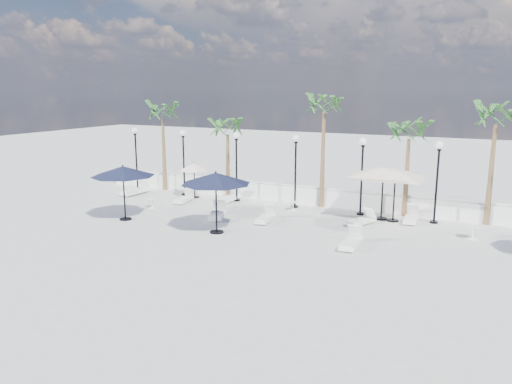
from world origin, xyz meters
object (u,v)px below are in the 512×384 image
at_px(lounger_6, 351,242).
at_px(lounger_7, 411,217).
at_px(parasol_cream_sq_b, 396,170).
at_px(lounger_4, 266,217).
at_px(lounger_5, 361,220).
at_px(lounger_2, 230,197).
at_px(parasol_navy_left, 123,171).
at_px(parasol_cream_sq_a, 384,168).
at_px(parasol_navy_mid, 216,179).
at_px(lounger_3, 217,213).
at_px(parasol_cream_small, 194,167).
at_px(lounger_1, 135,190).
at_px(lounger_0, 184,199).

distance_m(lounger_6, lounger_7, 5.19).
height_order(lounger_7, parasol_cream_sq_b, parasol_cream_sq_b).
distance_m(lounger_4, lounger_6, 5.10).
bearing_deg(lounger_4, lounger_5, 11.07).
relative_size(lounger_2, lounger_7, 0.98).
relative_size(lounger_7, parasol_navy_left, 0.61).
xyz_separation_m(lounger_2, parasol_cream_sq_a, (8.42, -0.11, 2.29)).
relative_size(lounger_4, parasol_navy_mid, 0.60).
xyz_separation_m(lounger_3, parasol_cream_sq_b, (7.76, 3.19, 2.21)).
height_order(lounger_5, parasol_cream_small, parasol_cream_small).
height_order(lounger_4, lounger_7, lounger_7).
relative_size(lounger_3, parasol_cream_small, 0.98).
relative_size(lounger_1, lounger_3, 1.00).
bearing_deg(lounger_7, parasol_cream_small, 176.56).
bearing_deg(lounger_7, lounger_3, -161.77).
distance_m(lounger_1, parasol_cream_sq_a, 14.54).
bearing_deg(lounger_6, parasol_cream_small, 152.64).
distance_m(lounger_1, lounger_2, 5.99).
xyz_separation_m(lounger_5, parasol_navy_mid, (-5.31, -4.06, 2.18)).
height_order(lounger_6, lounger_7, lounger_6).
distance_m(lounger_2, lounger_4, 4.71).
bearing_deg(lounger_1, parasol_cream_small, 16.51).
distance_m(lounger_0, parasol_navy_mid, 6.69).
relative_size(lounger_5, parasol_cream_small, 0.84).
relative_size(parasol_navy_left, parasol_navy_mid, 0.99).
distance_m(lounger_1, parasol_navy_left, 6.19).
height_order(lounger_3, parasol_cream_small, parasol_cream_small).
distance_m(lounger_2, lounger_3, 3.64).
height_order(parasol_navy_mid, parasol_cream_small, parasol_navy_mid).
xyz_separation_m(lounger_6, parasol_cream_sq_b, (0.68, 4.75, 2.22)).
bearing_deg(parasol_navy_left, lounger_0, 84.82).
distance_m(lounger_2, parasol_cream_sq_b, 9.28).
height_order(parasol_navy_left, parasol_navy_mid, parasol_navy_mid).
bearing_deg(parasol_navy_mid, parasol_cream_sq_b, 39.60).
bearing_deg(parasol_cream_small, parasol_cream_sq_b, -1.05).
height_order(lounger_0, lounger_5, lounger_5).
relative_size(lounger_1, parasol_navy_left, 0.68).
bearing_deg(lounger_0, lounger_7, -3.43).
height_order(lounger_4, parasol_cream_sq_b, parasol_cream_sq_b).
distance_m(lounger_3, lounger_4, 2.42).
bearing_deg(lounger_1, lounger_2, 11.47).
xyz_separation_m(parasol_navy_left, parasol_cream_sq_a, (10.97, 5.55, 0.17)).
height_order(lounger_5, parasol_cream_sq_b, parasol_cream_sq_b).
height_order(parasol_cream_sq_a, parasol_cream_small, parasol_cream_sq_a).
distance_m(lounger_4, lounger_5, 4.43).
relative_size(lounger_0, lounger_1, 0.83).
relative_size(lounger_5, lounger_7, 0.94).
bearing_deg(parasol_cream_sq_b, lounger_0, -174.37).
height_order(lounger_1, parasol_navy_mid, parasol_navy_mid).
bearing_deg(lounger_7, lounger_5, -145.69).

